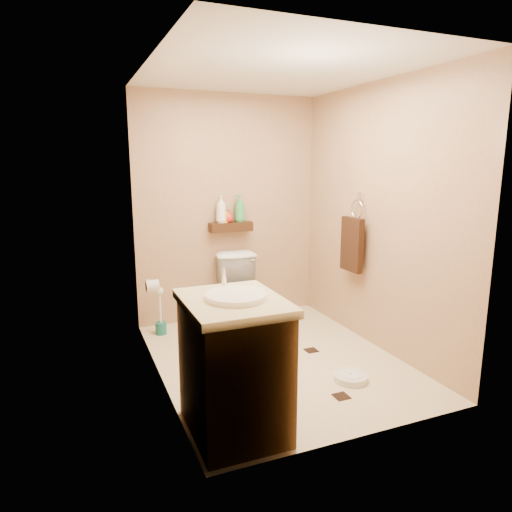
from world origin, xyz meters
name	(u,v)px	position (x,y,z in m)	size (l,w,h in m)	color
ground	(276,359)	(0.00, 0.00, 0.00)	(2.50, 2.50, 0.00)	beige
wall_back	(228,209)	(0.00, 1.25, 1.20)	(2.00, 0.04, 2.40)	tan
wall_front	(369,250)	(0.00, -1.25, 1.20)	(2.00, 0.04, 2.40)	tan
wall_left	(156,230)	(-1.00, 0.00, 1.20)	(0.04, 2.50, 2.40)	tan
wall_right	(377,218)	(1.00, 0.00, 1.20)	(0.04, 2.50, 2.40)	tan
ceiling	(279,69)	(0.00, 0.00, 2.40)	(2.00, 2.50, 0.02)	silver
wall_shelf	(231,227)	(0.00, 1.17, 1.02)	(0.46, 0.14, 0.10)	#361F0E
floor_accents	(281,360)	(0.03, -0.04, 0.00)	(1.07, 1.49, 0.01)	black
toilet	(244,293)	(0.02, 0.83, 0.38)	(0.42, 0.74, 0.75)	white
vanity	(234,364)	(-0.70, -0.87, 0.45)	(0.60, 0.72, 1.02)	brown
bathroom_scale	(351,377)	(0.38, -0.58, 0.03)	(0.34, 0.34, 0.05)	silver
toilet_brush	(161,318)	(-0.82, 0.99, 0.17)	(0.11, 0.11, 0.49)	#196459
towel_ring	(352,242)	(0.91, 0.25, 0.95)	(0.12, 0.30, 0.76)	silver
toilet_paper	(152,286)	(-0.94, 0.65, 0.60)	(0.12, 0.11, 0.12)	silver
bottle_a	(221,209)	(-0.11, 1.17, 1.21)	(0.11, 0.11, 0.29)	white
bottle_b	(225,215)	(-0.07, 1.17, 1.15)	(0.07, 0.07, 0.16)	yellow
bottle_c	(228,216)	(-0.03, 1.17, 1.14)	(0.11, 0.11, 0.14)	red
bottle_d	(240,208)	(0.10, 1.17, 1.21)	(0.11, 0.11, 0.29)	green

